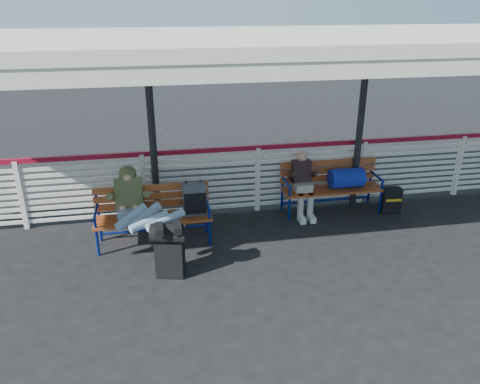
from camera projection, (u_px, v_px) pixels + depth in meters
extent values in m
plane|color=black|center=(285.00, 263.00, 6.90)|extent=(60.00, 60.00, 0.00)
cube|color=silver|center=(258.00, 179.00, 8.39)|extent=(12.00, 0.04, 1.04)
cube|color=maroon|center=(258.00, 147.00, 8.16)|extent=(12.00, 0.06, 0.08)
cube|color=silver|center=(276.00, 40.00, 6.53)|extent=(12.60, 3.60, 0.16)
cube|color=silver|center=(317.00, 66.00, 4.99)|extent=(12.60, 0.06, 0.30)
cylinder|color=black|center=(153.00, 139.00, 7.60)|extent=(0.12, 0.12, 3.00)
cylinder|color=black|center=(360.00, 128.00, 8.22)|extent=(0.12, 0.12, 3.00)
cube|color=black|center=(170.00, 259.00, 6.50)|extent=(0.43, 0.32, 0.53)
cylinder|color=black|center=(169.00, 233.00, 6.35)|extent=(0.53, 0.38, 0.27)
cube|color=#9E451E|center=(154.00, 219.00, 7.26)|extent=(1.80, 0.50, 0.04)
cube|color=#9E451E|center=(152.00, 196.00, 7.39)|extent=(1.80, 0.10, 0.40)
cylinder|color=navy|center=(97.00, 242.00, 7.02)|extent=(0.04, 0.04, 0.45)
cylinder|color=navy|center=(210.00, 233.00, 7.31)|extent=(0.04, 0.04, 0.45)
cylinder|color=navy|center=(99.00, 216.00, 7.36)|extent=(0.04, 0.04, 0.90)
cylinder|color=navy|center=(206.00, 207.00, 7.65)|extent=(0.04, 0.04, 0.90)
cube|color=#4D4F55|center=(194.00, 199.00, 7.28)|extent=(0.36, 0.22, 0.50)
cube|color=#9E451E|center=(332.00, 189.00, 8.36)|extent=(1.80, 0.50, 0.04)
cube|color=#9E451E|center=(328.00, 170.00, 8.49)|extent=(1.80, 0.10, 0.40)
cylinder|color=navy|center=(289.00, 209.00, 8.12)|extent=(0.04, 0.04, 0.45)
cylinder|color=navy|center=(380.00, 202.00, 8.41)|extent=(0.04, 0.04, 0.45)
cylinder|color=navy|center=(282.00, 187.00, 8.46)|extent=(0.04, 0.04, 0.90)
cylinder|color=navy|center=(370.00, 181.00, 8.75)|extent=(0.04, 0.04, 0.90)
cylinder|color=navy|center=(346.00, 178.00, 8.32)|extent=(0.60, 0.35, 0.35)
cube|color=#8C9FBC|center=(130.00, 214.00, 7.21)|extent=(0.36, 0.26, 0.18)
cube|color=#464D29|center=(129.00, 193.00, 7.29)|extent=(0.42, 0.38, 0.53)
sphere|color=#464D29|center=(127.00, 174.00, 7.27)|extent=(0.28, 0.28, 0.28)
sphere|color=tan|center=(127.00, 176.00, 7.24)|extent=(0.21, 0.21, 0.21)
cube|color=black|center=(159.00, 229.00, 6.23)|extent=(0.11, 0.27, 0.10)
cube|color=black|center=(177.00, 228.00, 6.28)|extent=(0.11, 0.27, 0.10)
cube|color=#A9A299|center=(303.00, 187.00, 8.23)|extent=(0.30, 0.24, 0.16)
cube|color=black|center=(301.00, 171.00, 8.26)|extent=(0.32, 0.23, 0.42)
sphere|color=tan|center=(302.00, 157.00, 8.18)|extent=(0.19, 0.19, 0.19)
cylinder|color=#A9A299|center=(300.00, 207.00, 8.17)|extent=(0.11, 0.11, 0.46)
cylinder|color=#A9A299|center=(310.00, 206.00, 8.20)|extent=(0.11, 0.11, 0.46)
cube|color=silver|center=(302.00, 219.00, 8.15)|extent=(0.10, 0.24, 0.10)
cube|color=silver|center=(311.00, 218.00, 8.18)|extent=(0.10, 0.24, 0.10)
cube|color=black|center=(391.00, 200.00, 8.43)|extent=(0.36, 0.22, 0.47)
cube|color=orange|center=(394.00, 200.00, 8.32)|extent=(0.29, 0.04, 0.04)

